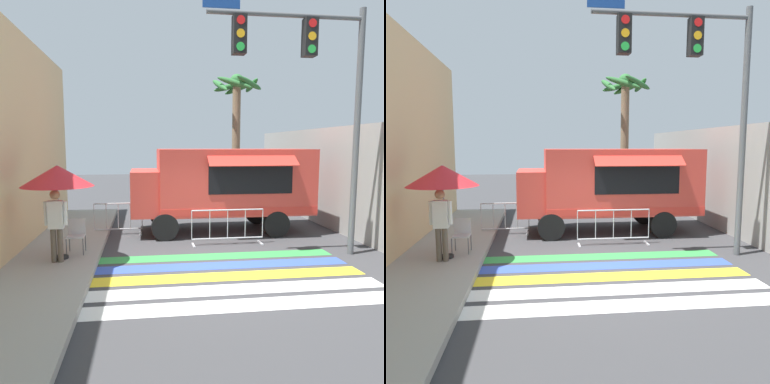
% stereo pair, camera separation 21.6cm
% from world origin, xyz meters
% --- Properties ---
extents(ground_plane, '(60.00, 60.00, 0.00)m').
position_xyz_m(ground_plane, '(0.00, 0.00, 0.00)').
color(ground_plane, '#38383A').
extents(concrete_wall_right, '(0.20, 16.00, 3.52)m').
position_xyz_m(concrete_wall_right, '(4.77, 3.00, 1.76)').
color(concrete_wall_right, gray).
rests_on(concrete_wall_right, ground_plane).
extents(crosswalk_painted, '(6.40, 3.60, 0.01)m').
position_xyz_m(crosswalk_painted, '(0.00, -0.47, 0.00)').
color(crosswalk_painted, white).
rests_on(crosswalk_painted, ground_plane).
extents(food_truck, '(5.88, 2.71, 2.78)m').
position_xyz_m(food_truck, '(0.78, 3.91, 1.64)').
color(food_truck, '#D13D33').
rests_on(food_truck, ground_plane).
extents(traffic_signal_pole, '(4.13, 0.29, 6.39)m').
position_xyz_m(traffic_signal_pole, '(2.44, 0.79, 4.59)').
color(traffic_signal_pole, '#515456').
rests_on(traffic_signal_pole, ground_plane).
extents(patio_umbrella, '(1.70, 1.70, 2.28)m').
position_xyz_m(patio_umbrella, '(-3.78, 0.88, 2.17)').
color(patio_umbrella, black).
rests_on(patio_umbrella, sidewalk_left).
extents(folding_chair, '(0.43, 0.43, 0.86)m').
position_xyz_m(folding_chair, '(-3.48, 1.38, 0.67)').
color(folding_chair, '#4C4C51').
rests_on(folding_chair, sidewalk_left).
extents(vendor_person, '(0.53, 0.23, 1.72)m').
position_xyz_m(vendor_person, '(-3.79, 0.60, 1.14)').
color(vendor_person, brown).
rests_on(vendor_person, sidewalk_left).
extents(barricade_front, '(2.14, 0.44, 1.05)m').
position_xyz_m(barricade_front, '(0.67, 2.18, 0.52)').
color(barricade_front, '#B7BABF').
rests_on(barricade_front, ground_plane).
extents(barricade_side, '(1.56, 0.44, 1.05)m').
position_xyz_m(barricade_side, '(-2.58, 3.83, 0.50)').
color(barricade_side, '#B7BABF').
rests_on(barricade_side, ground_plane).
extents(palm_tree, '(2.11, 2.15, 5.91)m').
position_xyz_m(palm_tree, '(2.27, 7.64, 4.16)').
color(palm_tree, '#7A664C').
rests_on(palm_tree, ground_plane).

